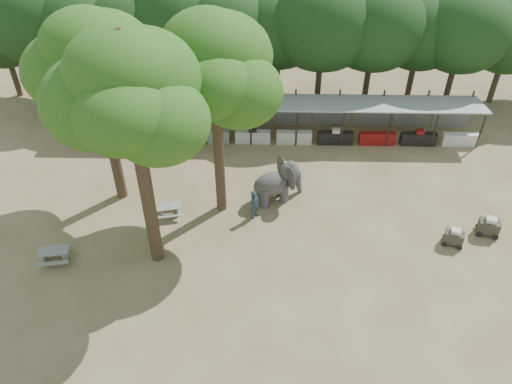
{
  "coord_description": "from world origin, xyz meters",
  "views": [
    {
      "loc": [
        -0.52,
        -15.84,
        18.77
      ],
      "look_at": [
        -1.0,
        5.0,
        2.0
      ],
      "focal_mm": 35.0,
      "sensor_mm": 36.0,
      "label": 1
    }
  ],
  "objects_px": {
    "picnic_table_near": "(54,254)",
    "cart_front": "(454,237)",
    "yard_tree_left": "(93,65)",
    "yard_tree_center": "(127,95)",
    "cart_back": "(489,226)",
    "handler": "(255,205)",
    "picnic_table_far": "(169,209)",
    "elephant": "(278,182)",
    "yard_tree_back": "(212,68)"
  },
  "relations": [
    {
      "from": "yard_tree_center",
      "to": "picnic_table_near",
      "type": "distance_m",
      "value": 10.07
    },
    {
      "from": "handler",
      "to": "cart_back",
      "type": "xyz_separation_m",
      "value": [
        12.63,
        -1.11,
        -0.34
      ]
    },
    {
      "from": "yard_tree_center",
      "to": "cart_front",
      "type": "relative_size",
      "value": 9.86
    },
    {
      "from": "yard_tree_left",
      "to": "yard_tree_center",
      "type": "bearing_deg",
      "value": -59.04
    },
    {
      "from": "cart_front",
      "to": "cart_back",
      "type": "distance_m",
      "value": 2.25
    },
    {
      "from": "yard_tree_left",
      "to": "picnic_table_near",
      "type": "distance_m",
      "value": 9.72
    },
    {
      "from": "elephant",
      "to": "cart_back",
      "type": "relative_size",
      "value": 2.43
    },
    {
      "from": "picnic_table_near",
      "to": "cart_front",
      "type": "relative_size",
      "value": 1.45
    },
    {
      "from": "handler",
      "to": "picnic_table_far",
      "type": "bearing_deg",
      "value": 122.97
    },
    {
      "from": "yard_tree_back",
      "to": "yard_tree_left",
      "type": "bearing_deg",
      "value": 170.54
    },
    {
      "from": "picnic_table_near",
      "to": "yard_tree_left",
      "type": "bearing_deg",
      "value": 59.35
    },
    {
      "from": "yard_tree_center",
      "to": "yard_tree_back",
      "type": "xyz_separation_m",
      "value": [
        3.0,
        4.0,
        -0.67
      ]
    },
    {
      "from": "yard_tree_center",
      "to": "elephant",
      "type": "height_order",
      "value": "yard_tree_center"
    },
    {
      "from": "handler",
      "to": "cart_front",
      "type": "distance_m",
      "value": 10.72
    },
    {
      "from": "yard_tree_center",
      "to": "picnic_table_far",
      "type": "distance_m",
      "value": 9.29
    },
    {
      "from": "picnic_table_far",
      "to": "cart_back",
      "type": "xyz_separation_m",
      "value": [
        17.46,
        -1.12,
        0.12
      ]
    },
    {
      "from": "yard_tree_back",
      "to": "cart_back",
      "type": "bearing_deg",
      "value": -7.95
    },
    {
      "from": "yard_tree_center",
      "to": "handler",
      "type": "xyz_separation_m",
      "value": [
        5.05,
        3.07,
        -8.31
      ]
    },
    {
      "from": "handler",
      "to": "cart_front",
      "type": "height_order",
      "value": "handler"
    },
    {
      "from": "elephant",
      "to": "cart_front",
      "type": "height_order",
      "value": "elephant"
    },
    {
      "from": "yard_tree_center",
      "to": "cart_back",
      "type": "height_order",
      "value": "yard_tree_center"
    },
    {
      "from": "yard_tree_left",
      "to": "handler",
      "type": "distance_m",
      "value": 11.04
    },
    {
      "from": "picnic_table_near",
      "to": "picnic_table_far",
      "type": "height_order",
      "value": "picnic_table_near"
    },
    {
      "from": "yard_tree_center",
      "to": "picnic_table_far",
      "type": "relative_size",
      "value": 7.63
    },
    {
      "from": "picnic_table_far",
      "to": "yard_tree_center",
      "type": "bearing_deg",
      "value": -106.23
    },
    {
      "from": "picnic_table_near",
      "to": "cart_front",
      "type": "xyz_separation_m",
      "value": [
        20.62,
        1.7,
        0.0
      ]
    },
    {
      "from": "yard_tree_center",
      "to": "cart_back",
      "type": "distance_m",
      "value": 19.78
    },
    {
      "from": "picnic_table_far",
      "to": "cart_back",
      "type": "relative_size",
      "value": 1.19
    },
    {
      "from": "yard_tree_back",
      "to": "elephant",
      "type": "height_order",
      "value": "yard_tree_back"
    },
    {
      "from": "yard_tree_back",
      "to": "elephant",
      "type": "distance_m",
      "value": 8.1
    },
    {
      "from": "cart_front",
      "to": "picnic_table_far",
      "type": "bearing_deg",
      "value": -168.06
    },
    {
      "from": "yard_tree_center",
      "to": "yard_tree_left",
      "type": "bearing_deg",
      "value": 120.96
    },
    {
      "from": "cart_front",
      "to": "picnic_table_near",
      "type": "bearing_deg",
      "value": -156.12
    },
    {
      "from": "handler",
      "to": "picnic_table_far",
      "type": "xyz_separation_m",
      "value": [
        -4.83,
        0.0,
        -0.46
      ]
    },
    {
      "from": "picnic_table_near",
      "to": "cart_front",
      "type": "height_order",
      "value": "cart_front"
    },
    {
      "from": "yard_tree_left",
      "to": "cart_back",
      "type": "bearing_deg",
      "value": -8.39
    },
    {
      "from": "yard_tree_left",
      "to": "yard_tree_center",
      "type": "relative_size",
      "value": 0.92
    },
    {
      "from": "cart_back",
      "to": "elephant",
      "type": "bearing_deg",
      "value": -177.85
    },
    {
      "from": "yard_tree_left",
      "to": "yard_tree_back",
      "type": "bearing_deg",
      "value": -9.46
    },
    {
      "from": "picnic_table_far",
      "to": "elephant",
      "type": "bearing_deg",
      "value": 3.16
    },
    {
      "from": "yard_tree_left",
      "to": "yard_tree_center",
      "type": "height_order",
      "value": "yard_tree_center"
    },
    {
      "from": "handler",
      "to": "cart_back",
      "type": "height_order",
      "value": "handler"
    },
    {
      "from": "yard_tree_left",
      "to": "cart_front",
      "type": "height_order",
      "value": "yard_tree_left"
    },
    {
      "from": "yard_tree_center",
      "to": "cart_front",
      "type": "bearing_deg",
      "value": 4.12
    },
    {
      "from": "yard_tree_back",
      "to": "cart_back",
      "type": "xyz_separation_m",
      "value": [
        14.68,
        -2.05,
        -7.98
      ]
    },
    {
      "from": "yard_tree_center",
      "to": "yard_tree_back",
      "type": "relative_size",
      "value": 1.06
    },
    {
      "from": "yard_tree_center",
      "to": "cart_back",
      "type": "bearing_deg",
      "value": 6.3
    },
    {
      "from": "elephant",
      "to": "cart_front",
      "type": "relative_size",
      "value": 2.65
    },
    {
      "from": "yard_tree_back",
      "to": "elephant",
      "type": "bearing_deg",
      "value": 12.51
    },
    {
      "from": "yard_tree_left",
      "to": "picnic_table_far",
      "type": "bearing_deg",
      "value": -30.94
    }
  ]
}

